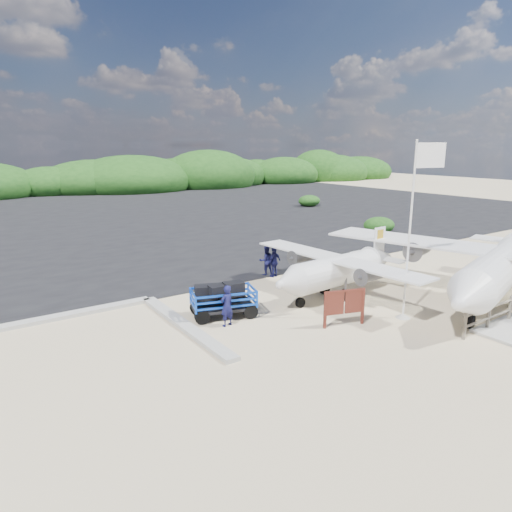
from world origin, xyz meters
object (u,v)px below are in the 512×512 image
Objects in this scene: signboard at (343,326)px; aircraft_large at (268,210)px; flagpole at (403,318)px; crew_b at (266,261)px; baggage_cart at (224,316)px; crew_c at (274,262)px; crew_a at (227,306)px.

aircraft_large is (15.87, 26.66, 0.00)m from signboard.
flagpole is 3.87× the size of signboard.
aircraft_large is at bearing 76.63° from signboard.
baggage_cart is at bearing 50.74° from crew_b.
crew_b is (1.63, 7.22, 0.77)m from signboard.
flagpole reaches higher than signboard.
flagpole reaches higher than crew_c.
baggage_cart is 4.64m from signboard.
signboard reaches higher than baggage_cart.
signboard is at bearing 42.96° from aircraft_large.
flagpole is at bearing 108.40° from crew_b.
signboard is at bearing -29.47° from baggage_cart.
crew_a is 1.00× the size of crew_c.
flagpole is 0.45× the size of aircraft_large.
baggage_cart is at bearing 34.44° from aircraft_large.
aircraft_large is at bearing -114.16° from crew_b.
crew_a is (-3.56, 2.48, 0.78)m from signboard.
flagpole is (5.70, -4.08, 0.00)m from baggage_cart.
aircraft_large is at bearing 67.81° from baggage_cart.
crew_b is at bearing 37.50° from aircraft_large.
signboard is (3.19, -3.37, 0.00)m from baggage_cart.
baggage_cart is 1.24m from crew_a.
crew_c is (-0.72, 7.43, 0.78)m from flagpole.
flagpole reaches higher than aircraft_large.
flagpole is at bearing 47.72° from aircraft_large.
aircraft_large is (14.24, 19.44, -0.77)m from crew_b.
flagpole is 4.32× the size of crew_a.
crew_a is 1.02× the size of crew_b.
flagpole is 8.02m from crew_b.
crew_b is (4.82, 3.86, 0.77)m from baggage_cart.
crew_c is at bearing -153.58° from crew_a.
baggage_cart is 7.01m from flagpole.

